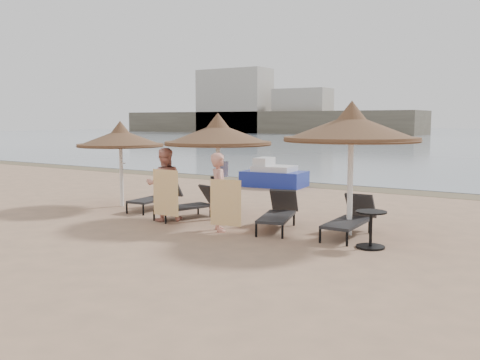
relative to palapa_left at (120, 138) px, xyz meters
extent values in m
plane|color=tan|center=(4.12, -1.59, -2.02)|extent=(160.00, 160.00, 0.00)
cube|color=brown|center=(4.12, 7.81, -2.02)|extent=(200.00, 1.60, 0.01)
cube|color=#635A49|center=(-40.88, 76.41, -0.02)|extent=(60.00, 10.00, 4.00)
cube|color=#A8A095|center=(-45.88, 74.41, 3.98)|extent=(14.00, 6.00, 12.00)
cube|color=#A8A095|center=(-31.88, 75.41, 1.98)|extent=(10.00, 5.00, 8.00)
cylinder|color=white|center=(0.00, 0.00, -1.09)|extent=(0.11, 0.11, 1.85)
cone|color=brown|center=(0.00, 0.00, 0.03)|extent=(2.56, 2.56, 0.49)
cone|color=brown|center=(0.00, 0.00, 0.32)|extent=(0.62, 0.62, 0.40)
cylinder|color=brown|center=(0.00, 0.00, -0.20)|extent=(2.51, 2.51, 0.09)
cylinder|color=white|center=(3.62, -0.12, -1.02)|extent=(0.11, 0.11, 2.01)
cone|color=brown|center=(3.62, -0.12, 0.20)|extent=(2.77, 2.77, 0.53)
cone|color=brown|center=(3.62, -0.12, 0.51)|extent=(0.67, 0.67, 0.43)
cylinder|color=brown|center=(3.62, -0.12, -0.05)|extent=(2.72, 2.72, 0.10)
cylinder|color=white|center=(7.18, -0.07, -0.93)|extent=(0.12, 0.12, 2.18)
cone|color=brown|center=(7.18, -0.07, 0.39)|extent=(3.02, 3.02, 0.57)
cone|color=brown|center=(7.18, -0.07, 0.74)|extent=(0.73, 0.73, 0.47)
cylinder|color=brown|center=(7.18, -0.07, 0.12)|extent=(2.96, 2.96, 0.10)
cylinder|color=black|center=(1.03, -0.83, -1.88)|extent=(0.05, 0.05, 0.29)
cylinder|color=black|center=(1.60, -0.79, -1.88)|extent=(0.05, 0.05, 0.29)
cylinder|color=black|center=(0.91, 0.59, -1.88)|extent=(0.05, 0.05, 0.29)
cylinder|color=black|center=(1.48, 0.64, -1.88)|extent=(0.05, 0.05, 0.29)
cube|color=black|center=(1.25, -0.05, -1.70)|extent=(0.76, 1.58, 0.06)
cube|color=black|center=(1.17, 0.85, -1.46)|extent=(0.67, 0.48, 0.58)
cylinder|color=black|center=(2.36, -1.18, -1.88)|extent=(0.05, 0.05, 0.28)
cylinder|color=black|center=(2.89, -1.34, -1.88)|extent=(0.05, 0.05, 0.28)
cylinder|color=black|center=(2.75, 0.14, -1.88)|extent=(0.05, 0.05, 0.28)
cylinder|color=black|center=(3.28, -0.02, -1.88)|extent=(0.05, 0.05, 0.28)
cube|color=black|center=(2.83, -0.55, -1.71)|extent=(1.01, 1.60, 0.06)
cube|color=black|center=(3.08, 0.28, -1.48)|extent=(0.71, 0.58, 0.56)
cylinder|color=black|center=(5.55, -1.39, -1.87)|extent=(0.05, 0.05, 0.29)
cylinder|color=black|center=(6.11, -1.21, -1.87)|extent=(0.05, 0.05, 0.29)
cylinder|color=black|center=(5.10, 0.01, -1.87)|extent=(0.05, 0.05, 0.29)
cylinder|color=black|center=(5.66, 0.18, -1.87)|extent=(0.05, 0.05, 0.29)
cube|color=black|center=(5.59, -0.55, -1.69)|extent=(1.10, 1.70, 0.06)
cube|color=black|center=(5.31, 0.32, -1.44)|extent=(0.75, 0.62, 0.59)
cylinder|color=black|center=(6.97, -1.14, -1.87)|extent=(0.05, 0.05, 0.30)
cylinder|color=black|center=(7.56, -1.12, -1.87)|extent=(0.05, 0.05, 0.30)
cylinder|color=black|center=(6.91, 0.33, -1.87)|extent=(0.05, 0.05, 0.30)
cylinder|color=black|center=(7.50, 0.36, -1.87)|extent=(0.05, 0.05, 0.30)
cube|color=black|center=(7.23, -0.34, -1.69)|extent=(0.71, 1.60, 0.06)
cube|color=black|center=(7.20, 0.59, -1.44)|extent=(0.67, 0.47, 0.60)
cylinder|color=black|center=(8.00, -0.98, -2.00)|extent=(0.58, 0.58, 0.04)
cylinder|color=black|center=(8.00, -0.98, -1.65)|extent=(0.06, 0.06, 0.70)
cylinder|color=black|center=(8.00, -0.98, -1.28)|extent=(0.62, 0.62, 0.03)
imported|color=tan|center=(2.59, -1.04, -0.94)|extent=(1.17, 1.15, 2.16)
imported|color=tan|center=(4.49, -1.29, -0.96)|extent=(1.14, 1.13, 2.11)
cube|color=orange|center=(2.94, -1.39, -1.23)|extent=(0.81, 0.04, 1.14)
cube|color=orange|center=(4.84, -1.54, -1.30)|extent=(0.73, 0.18, 1.05)
cube|color=white|center=(3.62, 0.06, -0.73)|extent=(0.33, 0.20, 0.39)
cube|color=black|center=(3.62, -0.28, -1.04)|extent=(0.21, 0.07, 0.29)
cube|color=navy|center=(1.48, 6.58, -1.72)|extent=(2.51, 1.65, 0.59)
cube|color=silver|center=(1.48, 6.58, -1.35)|extent=(1.63, 1.34, 0.27)
cube|color=silver|center=(1.05, 6.53, -1.10)|extent=(0.64, 1.02, 0.38)
camera|label=1|loc=(11.58, -11.24, 0.56)|focal=40.00mm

